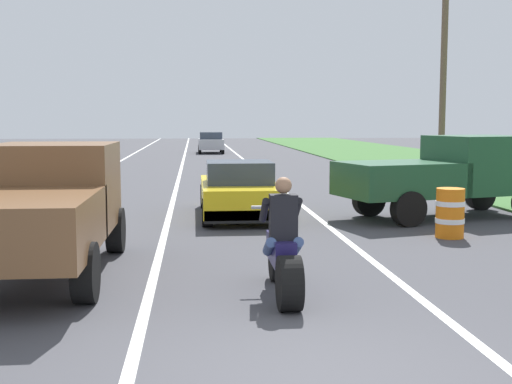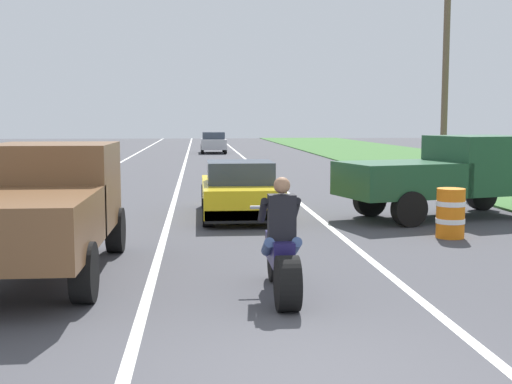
% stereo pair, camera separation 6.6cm
% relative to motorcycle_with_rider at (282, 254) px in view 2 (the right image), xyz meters
% --- Properties ---
extents(lane_stripe_left_solid, '(0.14, 120.00, 0.01)m').
position_rel_motorcycle_with_rider_xyz_m(lane_stripe_left_solid, '(-5.39, 17.07, -0.59)').
color(lane_stripe_left_solid, white).
rests_on(lane_stripe_left_solid, ground).
extents(lane_stripe_right_solid, '(0.14, 120.00, 0.01)m').
position_rel_motorcycle_with_rider_xyz_m(lane_stripe_right_solid, '(1.81, 17.07, -0.59)').
color(lane_stripe_right_solid, white).
rests_on(lane_stripe_right_solid, ground).
extents(lane_stripe_centre_dashed, '(0.14, 120.00, 0.01)m').
position_rel_motorcycle_with_rider_xyz_m(lane_stripe_centre_dashed, '(-1.79, 17.07, -0.59)').
color(lane_stripe_centre_dashed, white).
rests_on(lane_stripe_centre_dashed, ground).
extents(motorcycle_with_rider, '(0.70, 2.21, 1.62)m').
position_rel_motorcycle_with_rider_xyz_m(motorcycle_with_rider, '(0.00, 0.00, 0.00)').
color(motorcycle_with_rider, black).
rests_on(motorcycle_with_rider, ground).
extents(sports_car_yellow, '(1.84, 4.30, 1.37)m').
position_rel_motorcycle_with_rider_xyz_m(sports_car_yellow, '(-0.08, 7.56, 0.04)').
color(sports_car_yellow, yellow).
rests_on(sports_car_yellow, ground).
extents(pickup_truck_left_lane_brown, '(2.02, 4.80, 1.98)m').
position_rel_motorcycle_with_rider_xyz_m(pickup_truck_left_lane_brown, '(-3.45, 1.61, 0.51)').
color(pickup_truck_left_lane_brown, brown).
rests_on(pickup_truck_left_lane_brown, ground).
extents(pickup_truck_right_shoulder_dark_green, '(5.14, 3.14, 1.98)m').
position_rel_motorcycle_with_rider_xyz_m(pickup_truck_right_shoulder_dark_green, '(4.91, 6.90, 0.51)').
color(pickup_truck_right_shoulder_dark_green, '#1E4C2D').
rests_on(pickup_truck_right_shoulder_dark_green, ground).
extents(utility_pole_roadside, '(0.24, 0.24, 8.40)m').
position_rel_motorcycle_with_rider_xyz_m(utility_pole_roadside, '(8.13, 15.71, 3.61)').
color(utility_pole_roadside, brown).
rests_on(utility_pole_roadside, ground).
extents(construction_barrel_nearest, '(0.58, 0.58, 1.00)m').
position_rel_motorcycle_with_rider_xyz_m(construction_barrel_nearest, '(3.95, 4.21, -0.09)').
color(construction_barrel_nearest, orange).
rests_on(construction_barrel_nearest, ground).
extents(distant_car_far_ahead, '(1.80, 4.00, 1.50)m').
position_rel_motorcycle_with_rider_xyz_m(distant_car_far_ahead, '(0.05, 39.20, 0.18)').
color(distant_car_far_ahead, '#B2B2B7').
rests_on(distant_car_far_ahead, ground).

